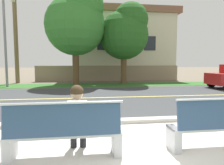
% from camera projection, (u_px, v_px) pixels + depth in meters
% --- Properties ---
extents(ground_plane, '(140.00, 140.00, 0.00)m').
position_uv_depth(ground_plane, '(104.00, 93.00, 11.12)').
color(ground_plane, '#665B4C').
extents(sidewalk_pavement, '(44.00, 3.60, 0.01)m').
position_uv_depth(sidewalk_pavement, '(147.00, 154.00, 3.62)').
color(sidewalk_pavement, beige).
rests_on(sidewalk_pavement, ground_plane).
extents(curb_edge, '(44.00, 0.30, 0.11)m').
position_uv_depth(curb_edge, '(125.00, 121.00, 5.54)').
color(curb_edge, '#ADA89E').
rests_on(curb_edge, ground_plane).
extents(street_asphalt, '(52.00, 8.00, 0.01)m').
position_uv_depth(street_asphalt, '(107.00, 98.00, 9.64)').
color(street_asphalt, '#383A3D').
rests_on(street_asphalt, ground_plane).
extents(road_centre_line, '(48.00, 0.14, 0.01)m').
position_uv_depth(road_centre_line, '(107.00, 97.00, 9.64)').
color(road_centre_line, '#E0CC4C').
rests_on(road_centre_line, ground_plane).
extents(far_verge_grass, '(48.00, 2.80, 0.02)m').
position_uv_depth(far_verge_grass, '(99.00, 85.00, 15.20)').
color(far_verge_grass, '#2D6026').
rests_on(far_verge_grass, ground_plane).
extents(bench_left, '(1.93, 0.48, 1.01)m').
position_uv_depth(bench_left, '(64.00, 133.00, 3.42)').
color(bench_left, silver).
rests_on(bench_left, ground_plane).
extents(bench_right, '(1.93, 0.48, 1.01)m').
position_uv_depth(bench_right, '(221.00, 125.00, 3.81)').
color(bench_right, silver).
rests_on(bench_right, ground_plane).
extents(seated_person_white, '(0.52, 0.68, 1.25)m').
position_uv_depth(seated_person_white, '(77.00, 117.00, 3.60)').
color(seated_person_white, black).
rests_on(seated_person_white, ground_plane).
extents(streetlamp, '(0.24, 2.10, 6.57)m').
position_uv_depth(streetlamp, '(6.00, 31.00, 13.80)').
color(streetlamp, gray).
rests_on(streetlamp, ground_plane).
extents(shade_tree_left, '(4.36, 4.36, 7.20)m').
position_uv_depth(shade_tree_left, '(77.00, 21.00, 14.77)').
color(shade_tree_left, brown).
rests_on(shade_tree_left, ground_plane).
extents(shade_tree_centre, '(3.79, 3.79, 6.25)m').
position_uv_depth(shade_tree_centre, '(126.00, 32.00, 15.79)').
color(shade_tree_centre, brown).
rests_on(shade_tree_centre, ground_plane).
extents(garden_wall, '(13.00, 0.36, 1.40)m').
position_uv_depth(garden_wall, '(109.00, 73.00, 18.70)').
color(garden_wall, gray).
rests_on(garden_wall, ground_plane).
extents(house_across_street, '(10.40, 6.91, 6.89)m').
position_uv_depth(house_across_street, '(121.00, 46.00, 21.82)').
color(house_across_street, beige).
rests_on(house_across_street, ground_plane).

